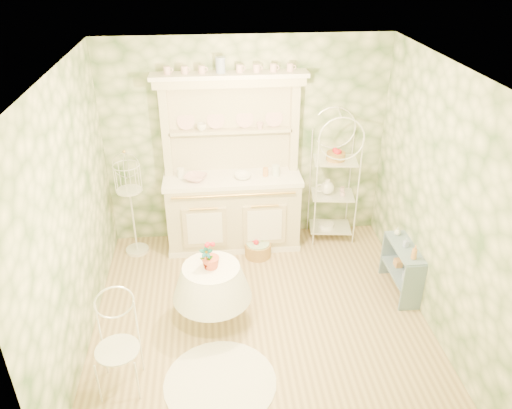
{
  "coord_description": "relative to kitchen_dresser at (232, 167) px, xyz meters",
  "views": [
    {
      "loc": [
        -0.46,
        -4.2,
        3.73
      ],
      "look_at": [
        0.0,
        0.5,
        1.15
      ],
      "focal_mm": 35.0,
      "sensor_mm": 36.0,
      "label": 1
    }
  ],
  "objects": [
    {
      "name": "wall_left",
      "position": [
        -1.6,
        -1.52,
        0.21
      ],
      "size": [
        3.6,
        3.6,
        0.0
      ],
      "primitive_type": "plane",
      "color": "beige",
      "rests_on": "floor"
    },
    {
      "name": "wall_back",
      "position": [
        0.2,
        0.28,
        0.21
      ],
      "size": [
        3.6,
        3.6,
        0.0
      ],
      "primitive_type": "plane",
      "color": "beige",
      "rests_on": "floor"
    },
    {
      "name": "bowl_floral",
      "position": [
        -0.46,
        -0.06,
        -0.13
      ],
      "size": [
        0.36,
        0.36,
        0.07
      ],
      "primitive_type": "imported",
      "rotation": [
        0.0,
        0.0,
        -0.4
      ],
      "color": "white",
      "rests_on": "kitchen_dresser"
    },
    {
      "name": "round_table",
      "position": [
        -0.31,
        -1.51,
        -0.82
      ],
      "size": [
        0.79,
        0.79,
        0.65
      ],
      "primitive_type": "cylinder",
      "rotation": [
        0.0,
        0.0,
        0.43
      ],
      "color": "white",
      "rests_on": "floor"
    },
    {
      "name": "kitchen_dresser",
      "position": [
        0.0,
        0.0,
        0.0
      ],
      "size": [
        1.87,
        0.61,
        2.29
      ],
      "primitive_type": "cube",
      "color": "beige",
      "rests_on": "floor"
    },
    {
      "name": "floor_basket",
      "position": [
        0.29,
        -0.32,
        -1.02
      ],
      "size": [
        0.45,
        0.45,
        0.25
      ],
      "primitive_type": "cylinder",
      "rotation": [
        0.0,
        0.0,
        -0.21
      ],
      "color": "#B08445",
      "rests_on": "floor"
    },
    {
      "name": "bottle_glass",
      "position": [
        1.87,
        -0.95,
        -0.5
      ],
      "size": [
        0.09,
        0.09,
        0.1
      ],
      "primitive_type": "imported",
      "rotation": [
        0.0,
        0.0,
        -0.1
      ],
      "color": "silver",
      "rests_on": "side_shelf"
    },
    {
      "name": "wall_front",
      "position": [
        0.2,
        -3.32,
        0.21
      ],
      "size": [
        3.6,
        3.6,
        0.0
      ],
      "primitive_type": "plane",
      "color": "beige",
      "rests_on": "floor"
    },
    {
      "name": "cup_left",
      "position": [
        -0.36,
        0.16,
        0.47
      ],
      "size": [
        0.12,
        0.12,
        0.09
      ],
      "primitive_type": "imported",
      "rotation": [
        0.0,
        0.0,
        0.02
      ],
      "color": "white",
      "rests_on": "kitchen_dresser"
    },
    {
      "name": "bakers_rack",
      "position": [
        1.34,
        0.06,
        -0.23
      ],
      "size": [
        0.62,
        0.48,
        1.83
      ],
      "primitive_type": "cube",
      "rotation": [
        0.0,
        0.0,
        -0.13
      ],
      "color": "white",
      "rests_on": "floor"
    },
    {
      "name": "floor",
      "position": [
        0.2,
        -1.52,
        -1.15
      ],
      "size": [
        3.6,
        3.6,
        0.0
      ],
      "primitive_type": "plane",
      "color": "tan",
      "rests_on": "ground"
    },
    {
      "name": "ceiling",
      "position": [
        0.2,
        -1.52,
        1.56
      ],
      "size": [
        3.6,
        3.6,
        0.0
      ],
      "primitive_type": "plane",
      "color": "white",
      "rests_on": "floor"
    },
    {
      "name": "bowl_white",
      "position": [
        0.13,
        -0.07,
        -0.13
      ],
      "size": [
        0.21,
        0.21,
        0.07
      ],
      "primitive_type": "imported",
      "rotation": [
        0.0,
        0.0,
        0.0
      ],
      "color": "white",
      "rests_on": "kitchen_dresser"
    },
    {
      "name": "cup_right",
      "position": [
        0.36,
        0.15,
        0.47
      ],
      "size": [
        0.12,
        0.12,
        0.08
      ],
      "primitive_type": "imported",
      "rotation": [
        0.0,
        0.0,
        0.43
      ],
      "color": "white",
      "rests_on": "kitchen_dresser"
    },
    {
      "name": "birdcage_stand",
      "position": [
        -1.29,
        -0.06,
        -0.39
      ],
      "size": [
        0.38,
        0.38,
        1.5
      ],
      "primitive_type": "cube",
      "rotation": [
        0.0,
        0.0,
        -0.06
      ],
      "color": "white",
      "rests_on": "floor"
    },
    {
      "name": "side_shelf",
      "position": [
        1.88,
        -1.2,
        -0.85
      ],
      "size": [
        0.34,
        0.71,
        0.58
      ],
      "primitive_type": "cube",
      "rotation": [
        0.0,
        0.0,
        0.13
      ],
      "color": "#6C889F",
      "rests_on": "floor"
    },
    {
      "name": "bottle_blue",
      "position": [
        1.88,
        -1.2,
        -0.49
      ],
      "size": [
        0.06,
        0.06,
        0.11
      ],
      "primitive_type": "imported",
      "rotation": [
        0.0,
        0.0,
        0.26
      ],
      "color": "#8A9CC5",
      "rests_on": "side_shelf"
    },
    {
      "name": "bottle_amber",
      "position": [
        1.88,
        -1.44,
        -0.46
      ],
      "size": [
        0.08,
        0.08,
        0.17
      ],
      "primitive_type": "imported",
      "rotation": [
        0.0,
        0.0,
        -0.16
      ],
      "color": "tan",
      "rests_on": "side_shelf"
    },
    {
      "name": "wall_right",
      "position": [
        2.0,
        -1.52,
        0.21
      ],
      "size": [
        3.6,
        3.6,
        0.0
      ],
      "primitive_type": "plane",
      "color": "beige",
      "rests_on": "floor"
    },
    {
      "name": "potted_geranium",
      "position": [
        -0.35,
        -1.55,
        -0.3
      ],
      "size": [
        0.15,
        0.11,
        0.27
      ],
      "primitive_type": "imported",
      "rotation": [
        0.0,
        0.0,
        0.14
      ],
      "color": "#3F7238",
      "rests_on": "round_table"
    },
    {
      "name": "cafe_chair",
      "position": [
        -1.18,
        -2.33,
        -0.73
      ],
      "size": [
        0.47,
        0.47,
        0.84
      ],
      "primitive_type": "cube",
      "rotation": [
        0.0,
        0.0,
        0.26
      ],
      "color": "white",
      "rests_on": "floor"
    },
    {
      "name": "lace_rug",
      "position": [
        -0.27,
        -2.38,
        -1.14
      ],
      "size": [
        1.07,
        1.07,
        0.01
      ],
      "primitive_type": "cylinder",
      "rotation": [
        0.0,
        0.0,
        0.0
      ],
      "color": "white",
      "rests_on": "floor"
    }
  ]
}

